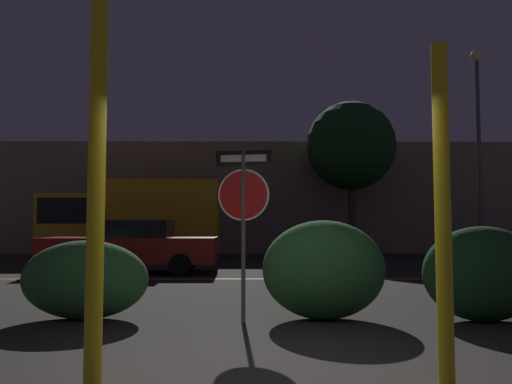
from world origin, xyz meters
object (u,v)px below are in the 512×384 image
(hedge_bush_2, at_px, (324,270))
(passing_car_2, at_px, (132,246))
(delivery_truck, at_px, (132,218))
(street_lamp, at_px, (478,126))
(yellow_pole_left, at_px, (96,188))
(yellow_pole_right, at_px, (443,214))
(tree_0, at_px, (351,146))
(hedge_bush_3, at_px, (483,274))
(stop_sign, at_px, (243,199))
(hedge_bush_1, at_px, (85,280))

(hedge_bush_2, height_order, passing_car_2, passing_car_2)
(delivery_truck, xyz_separation_m, street_lamp, (13.27, -0.26, 3.50))
(yellow_pole_left, bearing_deg, hedge_bush_2, 51.78)
(hedge_bush_2, height_order, street_lamp, street_lamp)
(yellow_pole_left, height_order, street_lamp, street_lamp)
(yellow_pole_left, bearing_deg, yellow_pole_right, -1.28)
(yellow_pole_left, xyz_separation_m, delivery_truck, (-3.28, 14.78, -0.06))
(passing_car_2, xyz_separation_m, delivery_truck, (-1.21, 4.82, 0.88))
(hedge_bush_2, xyz_separation_m, tree_0, (3.36, 14.76, 4.16))
(hedge_bush_3, bearing_deg, street_lamp, 65.34)
(passing_car_2, distance_m, street_lamp, 13.62)
(hedge_bush_3, xyz_separation_m, tree_0, (1.10, 14.93, 4.20))
(hedge_bush_3, bearing_deg, passing_car_2, 133.38)
(hedge_bush_2, bearing_deg, yellow_pole_right, -79.46)
(hedge_bush_2, xyz_separation_m, delivery_truck, (-5.66, 11.76, 0.91))
(yellow_pole_right, xyz_separation_m, delivery_truck, (-6.24, 14.85, 0.16))
(delivery_truck, bearing_deg, yellow_pole_left, -168.38)
(yellow_pole_left, xyz_separation_m, hedge_bush_3, (4.64, 2.86, -1.01))
(stop_sign, xyz_separation_m, delivery_truck, (-4.49, 11.97, -0.12))
(hedge_bush_2, bearing_deg, stop_sign, -169.60)
(hedge_bush_3, bearing_deg, hedge_bush_1, 177.87)
(hedge_bush_3, bearing_deg, yellow_pole_left, -148.32)
(stop_sign, distance_m, hedge_bush_1, 2.61)
(yellow_pole_left, bearing_deg, tree_0, 72.12)
(yellow_pole_left, bearing_deg, passing_car_2, 101.75)
(hedge_bush_2, distance_m, delivery_truck, 13.08)
(hedge_bush_1, height_order, hedge_bush_3, hedge_bush_3)
(stop_sign, distance_m, hedge_bush_3, 3.59)
(hedge_bush_1, bearing_deg, hedge_bush_3, -2.13)
(yellow_pole_right, bearing_deg, passing_car_2, 116.64)
(yellow_pole_left, xyz_separation_m, hedge_bush_1, (-1.10, 3.08, -1.12))
(hedge_bush_1, height_order, passing_car_2, passing_car_2)
(yellow_pole_right, bearing_deg, delivery_truck, 112.79)
(hedge_bush_2, height_order, hedge_bush_3, hedge_bush_2)
(hedge_bush_2, bearing_deg, tree_0, 77.19)
(passing_car_2, relative_size, street_lamp, 0.61)
(hedge_bush_3, relative_size, tree_0, 0.25)
(yellow_pole_left, height_order, yellow_pole_right, yellow_pole_left)
(hedge_bush_1, distance_m, tree_0, 16.79)
(passing_car_2, distance_m, tree_0, 11.80)
(hedge_bush_1, bearing_deg, stop_sign, -6.49)
(yellow_pole_left, relative_size, passing_car_2, 0.68)
(yellow_pole_left, height_order, hedge_bush_2, yellow_pole_left)
(hedge_bush_1, bearing_deg, passing_car_2, 98.01)
(street_lamp, distance_m, tree_0, 5.37)
(passing_car_2, height_order, delivery_truck, delivery_truck)
(street_lamp, bearing_deg, stop_sign, -126.85)
(hedge_bush_3, xyz_separation_m, delivery_truck, (-7.92, 11.92, 0.95))
(yellow_pole_left, relative_size, street_lamp, 0.42)
(passing_car_2, distance_m, delivery_truck, 5.05)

